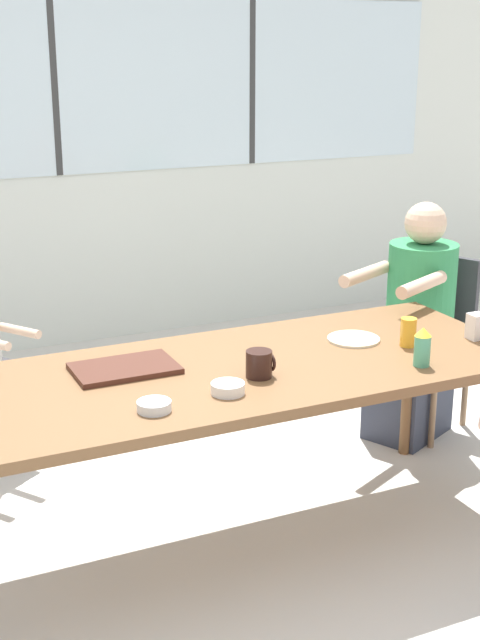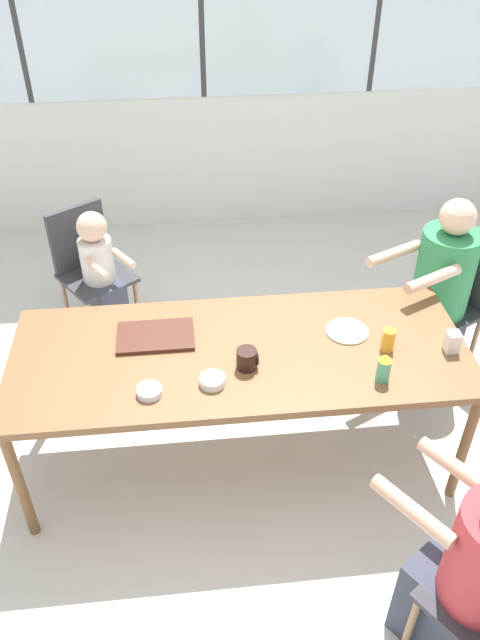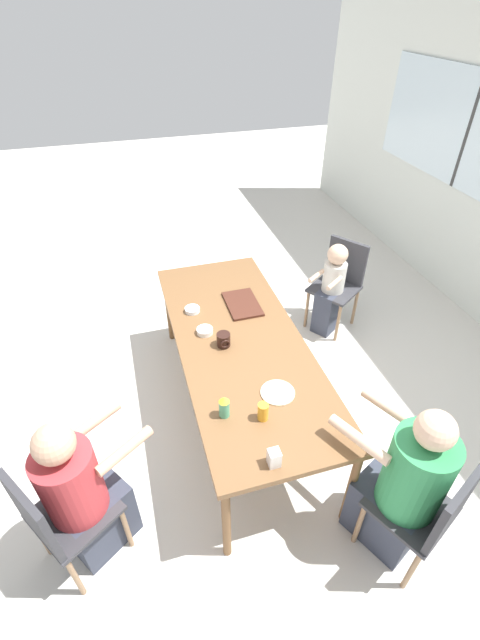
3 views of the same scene
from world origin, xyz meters
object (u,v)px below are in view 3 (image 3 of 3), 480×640
juice_glass (263,412)px  bowl_white_shallow (192,310)px  person_man_blue_shirt (84,496)px  sippy_cup (224,406)px  chair_for_woman_green_shirt (430,510)px  chair_for_man_blue_shirt (56,517)px  person_woman_green_shirt (402,488)px  bowl_cereal (205,331)px  coffee_mug (224,340)px  person_toddler (331,291)px  milk_carton_small (274,458)px  chair_for_toddler (340,277)px

juice_glass → bowl_white_shallow: 1.14m
person_man_blue_shirt → sippy_cup: size_ratio=7.40×
chair_for_woman_green_shirt → person_man_blue_shirt: person_man_blue_shirt is taller
chair_for_man_blue_shirt → person_woman_green_shirt: 1.85m
sippy_cup → bowl_cereal: 0.76m
coffee_mug → sippy_cup: (0.59, -0.15, 0.03)m
person_woman_green_shirt → juice_glass: (-0.51, -0.64, 0.27)m
person_toddler → juice_glass: person_toddler is taller
chair_for_man_blue_shirt → coffee_mug: 1.41m
person_woman_green_shirt → bowl_white_shallow: person_woman_green_shirt is taller
milk_carton_small → bowl_cereal: bearing=-174.5°
bowl_cereal → chair_for_woman_green_shirt: bearing=29.9°
sippy_cup → bowl_cereal: size_ratio=1.28×
person_man_blue_shirt → juice_glass: size_ratio=9.66×
person_man_blue_shirt → person_toddler: bearing=90.2°
chair_for_woman_green_shirt → sippy_cup: sippy_cup is taller
bowl_cereal → person_woman_green_shirt: bearing=30.4°
chair_for_man_blue_shirt → juice_glass: 1.22m
chair_for_woman_green_shirt → chair_for_man_blue_shirt: size_ratio=1.00×
coffee_mug → bowl_white_shallow: size_ratio=0.89×
person_man_blue_shirt → coffee_mug: 1.25m
milk_carton_small → bowl_cereal: size_ratio=0.90×
coffee_mug → bowl_cereal: size_ratio=0.87×
chair_for_man_blue_shirt → chair_for_woman_green_shirt: bearing=40.7°
coffee_mug → bowl_white_shallow: (-0.44, -0.13, -0.03)m
person_man_blue_shirt → sippy_cup: 0.90m
chair_for_woman_green_shirt → bowl_white_shallow: bearing=91.3°
sippy_cup → milk_carton_small: size_ratio=1.42×
person_woman_green_shirt → chair_for_man_blue_shirt: bearing=143.2°
chair_for_man_blue_shirt → bowl_cereal: chair_for_man_blue_shirt is taller
person_woman_green_shirt → bowl_white_shallow: size_ratio=10.25×
person_toddler → juice_glass: 1.90m
chair_for_man_blue_shirt → coffee_mug: bearing=92.1°
person_man_blue_shirt → sippy_cup: person_man_blue_shirt is taller
chair_for_woman_green_shirt → juice_glass: (-0.66, -0.71, 0.27)m
person_toddler → milk_carton_small: (1.75, -1.22, 0.35)m
person_woman_green_shirt → coffee_mug: size_ratio=11.47×
person_man_blue_shirt → bowl_white_shallow: bearing=110.0°
coffee_mug → juice_glass: bearing=4.7°
chair_for_woman_green_shirt → person_toddler: bearing=52.2°
chair_for_toddler → person_man_blue_shirt: bearing=89.8°
chair_for_woman_green_shirt → coffee_mug: (-1.33, -0.77, 0.27)m
person_man_blue_shirt → milk_carton_small: size_ratio=10.53×
coffee_mug → milk_carton_small: size_ratio=0.96×
chair_for_woman_green_shirt → person_man_blue_shirt: size_ratio=0.78×
coffee_mug → bowl_white_shallow: coffee_mug is taller
person_man_blue_shirt → chair_for_toddler: bearing=90.3°
person_man_blue_shirt → bowl_cereal: size_ratio=9.48×
juice_glass → coffee_mug: bearing=-175.3°
person_woman_green_shirt → sippy_cup: size_ratio=7.78×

